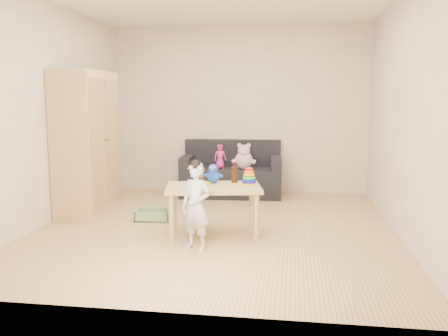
% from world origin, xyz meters
% --- Properties ---
extents(room, '(4.50, 4.50, 4.50)m').
position_xyz_m(room, '(0.00, 0.00, 1.30)').
color(room, tan).
rests_on(room, ground).
extents(wardrobe, '(0.50, 1.00, 1.81)m').
position_xyz_m(wardrobe, '(-1.74, 0.44, 0.90)').
color(wardrobe, tan).
rests_on(wardrobe, ground).
extents(sofa, '(1.54, 0.83, 0.42)m').
position_xyz_m(sofa, '(-0.07, 1.83, 0.21)').
color(sofa, black).
rests_on(sofa, ground).
extents(play_table, '(1.11, 0.82, 0.53)m').
position_xyz_m(play_table, '(0.01, -0.28, 0.27)').
color(play_table, tan).
rests_on(play_table, ground).
extents(storage_bin, '(0.44, 0.35, 0.12)m').
position_xyz_m(storage_bin, '(-0.81, 0.21, 0.06)').
color(storage_bin, gray).
rests_on(storage_bin, ground).
extents(toddler, '(0.37, 0.31, 0.84)m').
position_xyz_m(toddler, '(-0.06, -0.86, 0.42)').
color(toddler, beige).
rests_on(toddler, ground).
extents(pink_bear, '(0.32, 0.29, 0.33)m').
position_xyz_m(pink_bear, '(0.13, 1.78, 0.58)').
color(pink_bear, '#E0A5B7').
rests_on(pink_bear, sofa).
extents(doll, '(0.21, 0.18, 0.36)m').
position_xyz_m(doll, '(-0.23, 1.79, 0.60)').
color(doll, '#E92B8D').
rests_on(doll, sofa).
extents(ring_stacker, '(0.16, 0.16, 0.19)m').
position_xyz_m(ring_stacker, '(0.38, -0.13, 0.60)').
color(ring_stacker, '#F5A70C').
rests_on(ring_stacker, play_table).
extents(brown_bottle, '(0.08, 0.08, 0.22)m').
position_xyz_m(brown_bottle, '(0.21, -0.03, 0.62)').
color(brown_bottle, black).
rests_on(brown_bottle, play_table).
extents(blue_plush, '(0.19, 0.15, 0.22)m').
position_xyz_m(blue_plush, '(-0.02, -0.09, 0.64)').
color(blue_plush, blue).
rests_on(blue_plush, play_table).
extents(wooden_figure, '(0.05, 0.04, 0.11)m').
position_xyz_m(wooden_figure, '(-0.11, -0.29, 0.59)').
color(wooden_figure, brown).
rests_on(wooden_figure, play_table).
extents(yellow_book, '(0.21, 0.21, 0.02)m').
position_xyz_m(yellow_book, '(-0.14, -0.17, 0.54)').
color(yellow_book, yellow).
rests_on(yellow_book, play_table).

